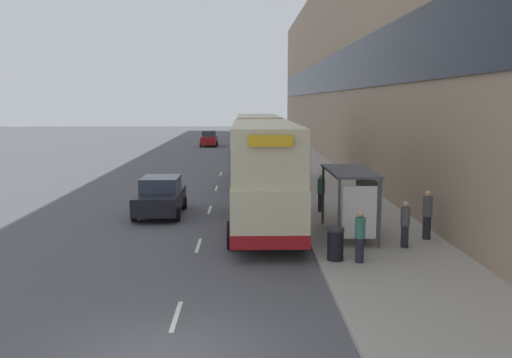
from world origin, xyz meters
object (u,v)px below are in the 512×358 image
object	(u,v)px
pedestrian_3	(321,192)
car_0	(160,196)
double_decker_bus_ahead	(258,148)
litter_bin	(335,244)
bus_shelter	(355,191)
pedestrian_at_shelter	(427,214)
pedestrian_1	(360,236)
pedestrian_2	(405,224)
car_1	(209,139)
car_3	(257,143)
double_decker_bus_near	(264,173)
car_2	(249,151)

from	to	relation	value
pedestrian_3	car_0	bearing A→B (deg)	179.13
double_decker_bus_ahead	car_0	bearing A→B (deg)	-115.76
double_decker_bus_ahead	litter_bin	distance (m)	18.15
bus_shelter	pedestrian_at_shelter	distance (m)	2.73
pedestrian_at_shelter	pedestrian_1	distance (m)	4.31
pedestrian_2	litter_bin	size ratio (longest dim) A/B	1.55
car_0	pedestrian_1	size ratio (longest dim) A/B	2.76
car_1	pedestrian_at_shelter	size ratio (longest dim) A/B	2.41
pedestrian_3	pedestrian_2	bearing A→B (deg)	-72.95
car_3	pedestrian_at_shelter	bearing A→B (deg)	-82.41
double_decker_bus_ahead	car_3	bearing A→B (deg)	88.73
car_3	pedestrian_2	distance (m)	41.00
double_decker_bus_near	pedestrian_1	world-z (taller)	double_decker_bus_near
car_3	pedestrian_at_shelter	distance (m)	39.96
pedestrian_1	double_decker_bus_ahead	bearing A→B (deg)	98.51
pedestrian_2	pedestrian_3	world-z (taller)	pedestrian_3
double_decker_bus_near	pedestrian_at_shelter	world-z (taller)	double_decker_bus_near
double_decker_bus_ahead	pedestrian_at_shelter	bearing A→B (deg)	-69.10
double_decker_bus_near	pedestrian_1	distance (m)	6.40
pedestrian_2	car_3	bearing A→B (deg)	95.78
double_decker_bus_near	double_decker_bus_ahead	xyz separation A→B (m)	(0.06, 12.65, -0.00)
double_decker_bus_near	car_3	distance (m)	37.04
car_0	pedestrian_3	distance (m)	7.37
litter_bin	car_2	bearing A→B (deg)	94.29
double_decker_bus_ahead	pedestrian_3	bearing A→B (deg)	-74.92
bus_shelter	pedestrian_2	distance (m)	2.31
pedestrian_1	pedestrian_3	distance (m)	8.40
double_decker_bus_near	car_3	world-z (taller)	double_decker_bus_near
double_decker_bus_near	pedestrian_3	size ratio (longest dim) A/B	6.17
car_0	litter_bin	bearing A→B (deg)	129.30
double_decker_bus_near	car_2	xyz separation A→B (m)	(-0.34, 26.90, -1.44)
double_decker_bus_ahead	pedestrian_1	xyz separation A→B (m)	(2.73, -18.26, -1.30)
double_decker_bus_ahead	pedestrian_1	size ratio (longest dim) A/B	6.39
car_3	pedestrian_at_shelter	xyz separation A→B (m)	(5.28, -39.61, 0.21)
double_decker_bus_near	double_decker_bus_ahead	distance (m)	12.65
car_2	pedestrian_3	distance (m)	24.31
pedestrian_2	car_2	bearing A→B (deg)	99.39
bus_shelter	double_decker_bus_near	world-z (taller)	double_decker_bus_near
car_3	pedestrian_1	world-z (taller)	pedestrian_1
double_decker_bus_ahead	car_2	size ratio (longest dim) A/B	2.30
car_1	pedestrian_2	size ratio (longest dim) A/B	2.67
double_decker_bus_ahead	pedestrian_1	world-z (taller)	double_decker_bus_ahead
pedestrian_1	pedestrian_2	distance (m)	2.66
double_decker_bus_near	pedestrian_at_shelter	size ratio (longest dim) A/B	5.99
pedestrian_at_shelter	pedestrian_1	world-z (taller)	pedestrian_at_shelter
bus_shelter	pedestrian_3	xyz separation A→B (m)	(-0.58, 5.00, -0.84)
pedestrian_3	car_1	bearing A→B (deg)	100.52
pedestrian_at_shelter	double_decker_bus_ahead	bearing A→B (deg)	110.90
car_0	litter_bin	distance (m)	10.62
pedestrian_at_shelter	pedestrian_2	bearing A→B (deg)	-134.11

